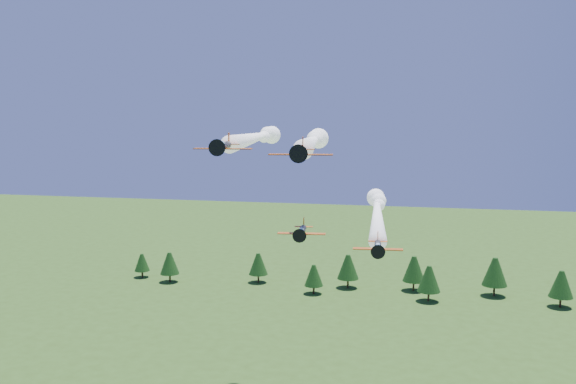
% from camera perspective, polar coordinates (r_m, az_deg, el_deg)
% --- Properties ---
extents(plane_lead, '(10.97, 47.99, 3.70)m').
position_cam_1_polar(plane_lead, '(102.17, 2.18, 4.54)').
color(plane_lead, black).
rests_on(plane_lead, ground).
extents(plane_left, '(11.30, 55.20, 3.70)m').
position_cam_1_polar(plane_left, '(116.32, -2.75, 4.90)').
color(plane_left, black).
rests_on(plane_left, ground).
extents(plane_right, '(9.02, 54.06, 3.70)m').
position_cam_1_polar(plane_right, '(115.97, 7.93, -1.74)').
color(plane_right, black).
rests_on(plane_right, ground).
extents(plane_slot, '(7.01, 7.60, 2.45)m').
position_cam_1_polar(plane_slot, '(92.33, 1.23, -3.50)').
color(plane_slot, black).
rests_on(plane_slot, ground).
extents(treeline, '(161.56, 22.49, 11.89)m').
position_cam_1_polar(treeline, '(201.12, 11.02, -7.19)').
color(treeline, '#382314').
rests_on(treeline, ground).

